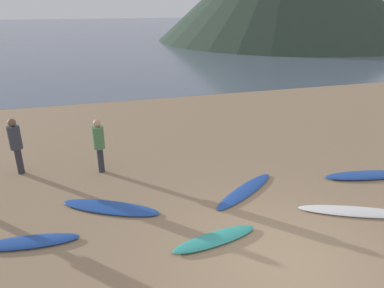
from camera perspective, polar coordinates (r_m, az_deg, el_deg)
name	(u,v)px	position (r m, az deg, el deg)	size (l,w,h in m)	color
ground_plane	(170,118)	(15.87, -3.59, 4.25)	(120.00, 120.00, 0.20)	#997C5B
ocean_water	(102,30)	(68.09, -14.30, 17.25)	(140.00, 100.00, 0.01)	slate
surfboard_0	(28,242)	(8.37, -24.77, -14.08)	(2.05, 0.47, 0.10)	#1E479E
surfboard_1	(110,207)	(8.98, -12.97, -9.89)	(2.48, 0.59, 0.08)	#1E479E
surfboard_2	(215,239)	(7.75, 3.73, -14.93)	(1.95, 0.46, 0.09)	teal
surfboard_3	(245,191)	(9.60, 8.52, -7.40)	(2.50, 0.46, 0.06)	#1E479E
surfboard_4	(356,212)	(9.46, 24.83, -9.81)	(2.69, 0.48, 0.07)	white
surfboard_5	(366,175)	(11.42, 26.21, -4.50)	(2.49, 0.56, 0.10)	#1E479E
person_0	(99,142)	(10.54, -14.73, 0.37)	(0.33, 0.33, 1.62)	#2D2D38
person_1	(16,142)	(11.26, -26.46, 0.31)	(0.34, 0.34, 1.68)	#2D2D38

